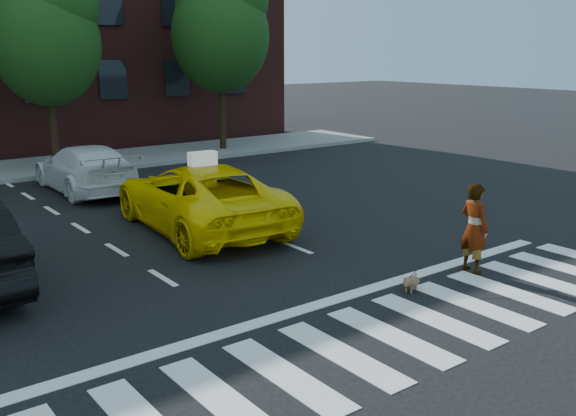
{
  "coord_description": "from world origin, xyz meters",
  "views": [
    {
      "loc": [
        -6.65,
        -6.17,
        4.19
      ],
      "look_at": [
        0.95,
        3.83,
        1.1
      ],
      "focal_mm": 40.0,
      "sensor_mm": 36.0,
      "label": 1
    }
  ],
  "objects_px": {
    "tree_right": "(221,23)",
    "woman": "(474,228)",
    "tree_mid": "(46,31)",
    "white_suv": "(85,168)",
    "dog": "(411,282)",
    "taxi": "(200,197)"
  },
  "relations": [
    {
      "from": "tree_mid",
      "to": "white_suv",
      "type": "distance_m",
      "value": 5.92
    },
    {
      "from": "woman",
      "to": "dog",
      "type": "height_order",
      "value": "woman"
    },
    {
      "from": "tree_right",
      "to": "white_suv",
      "type": "height_order",
      "value": "tree_right"
    },
    {
      "from": "tree_right",
      "to": "white_suv",
      "type": "distance_m",
      "value": 9.72
    },
    {
      "from": "tree_mid",
      "to": "white_suv",
      "type": "bearing_deg",
      "value": -96.78
    },
    {
      "from": "tree_mid",
      "to": "taxi",
      "type": "height_order",
      "value": "tree_mid"
    },
    {
      "from": "white_suv",
      "to": "tree_right",
      "type": "bearing_deg",
      "value": -149.69
    },
    {
      "from": "tree_right",
      "to": "dog",
      "type": "bearing_deg",
      "value": -110.42
    },
    {
      "from": "taxi",
      "to": "woman",
      "type": "distance_m",
      "value": 6.47
    },
    {
      "from": "tree_mid",
      "to": "tree_right",
      "type": "bearing_deg",
      "value": -0.0
    },
    {
      "from": "tree_right",
      "to": "woman",
      "type": "height_order",
      "value": "tree_right"
    },
    {
      "from": "white_suv",
      "to": "woman",
      "type": "height_order",
      "value": "woman"
    },
    {
      "from": "white_suv",
      "to": "woman",
      "type": "xyz_separation_m",
      "value": [
        3.33,
        -11.7,
        0.17
      ]
    },
    {
      "from": "tree_mid",
      "to": "taxi",
      "type": "xyz_separation_m",
      "value": [
        0.17,
        -10.0,
        -4.06
      ]
    },
    {
      "from": "white_suv",
      "to": "dog",
      "type": "height_order",
      "value": "white_suv"
    },
    {
      "from": "tree_mid",
      "to": "tree_right",
      "type": "xyz_separation_m",
      "value": [
        7.0,
        -0.0,
        0.41
      ]
    },
    {
      "from": "woman",
      "to": "dog",
      "type": "relative_size",
      "value": 3.41
    },
    {
      "from": "tree_mid",
      "to": "woman",
      "type": "xyz_separation_m",
      "value": [
        2.83,
        -15.9,
        -3.97
      ]
    },
    {
      "from": "white_suv",
      "to": "dog",
      "type": "bearing_deg",
      "value": 98.73
    },
    {
      "from": "taxi",
      "to": "tree_right",
      "type": "bearing_deg",
      "value": -119.26
    },
    {
      "from": "woman",
      "to": "taxi",
      "type": "bearing_deg",
      "value": 30.08
    },
    {
      "from": "tree_mid",
      "to": "taxi",
      "type": "distance_m",
      "value": 10.79
    }
  ]
}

